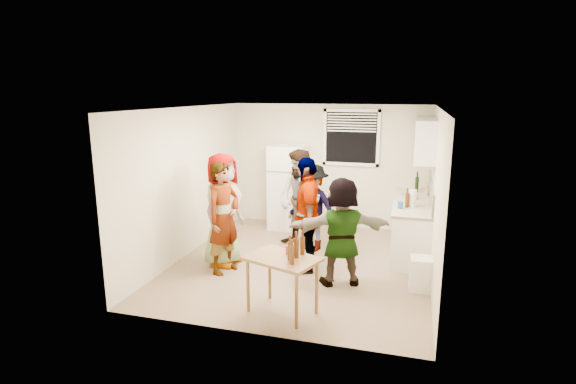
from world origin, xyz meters
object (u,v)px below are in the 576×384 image
(red_cup, at_px, (289,254))
(refrigerator, at_px, (288,187))
(guest_grey, at_px, (225,263))
(guest_black, at_px, (306,269))
(beer_bottle_counter, at_px, (407,207))
(blue_cup, at_px, (400,209))
(guest_orange, at_px, (340,283))
(serving_table, at_px, (282,312))
(guest_stripe, at_px, (225,271))
(kettle, at_px, (410,199))
(wine_bottle, at_px, (416,191))
(trash_bin, at_px, (422,273))
(guest_back_right, at_px, (311,249))
(beer_bottle_table, at_px, (296,258))
(guest_back_left, at_px, (301,248))

(red_cup, bearing_deg, refrigerator, 105.73)
(guest_grey, height_order, guest_black, guest_grey)
(beer_bottle_counter, height_order, blue_cup, beer_bottle_counter)
(red_cup, distance_m, guest_grey, 2.01)
(blue_cup, xyz_separation_m, guest_orange, (-0.77, -1.13, -0.90))
(blue_cup, distance_m, serving_table, 2.73)
(blue_cup, relative_size, guest_stripe, 0.07)
(kettle, height_order, serving_table, kettle)
(wine_bottle, bearing_deg, kettle, -98.51)
(serving_table, relative_size, guest_orange, 0.55)
(blue_cup, bearing_deg, serving_table, -121.21)
(kettle, height_order, red_cup, kettle)
(trash_bin, distance_m, guest_grey, 3.10)
(refrigerator, distance_m, guest_grey, 2.41)
(guest_stripe, bearing_deg, kettle, -37.15)
(serving_table, distance_m, guest_back_right, 2.38)
(beer_bottle_table, bearing_deg, wine_bottle, 68.18)
(refrigerator, xyz_separation_m, guest_back_right, (0.76, -1.17, -0.85))
(beer_bottle_counter, height_order, guest_black, beer_bottle_counter)
(beer_bottle_table, distance_m, guest_back_right, 2.47)
(refrigerator, height_order, guest_stripe, refrigerator)
(guest_black, bearing_deg, red_cup, -14.34)
(wine_bottle, distance_m, guest_orange, 2.85)
(kettle, height_order, guest_grey, kettle)
(guest_grey, distance_m, guest_back_right, 1.60)
(beer_bottle_counter, relative_size, guest_black, 0.13)
(beer_bottle_counter, xyz_separation_m, guest_black, (-1.47, -0.86, -0.90))
(trash_bin, relative_size, guest_black, 0.26)
(wine_bottle, bearing_deg, serving_table, -113.88)
(beer_bottle_table, xyz_separation_m, guest_grey, (-1.55, 1.30, -0.74))
(trash_bin, bearing_deg, guest_orange, -175.02)
(refrigerator, bearing_deg, serving_table, -75.57)
(wine_bottle, relative_size, blue_cup, 2.46)
(blue_cup, bearing_deg, red_cup, -122.00)
(guest_orange, bearing_deg, wine_bottle, -132.62)
(beer_bottle_table, bearing_deg, red_cup, 141.53)
(serving_table, bearing_deg, beer_bottle_table, 14.47)
(beer_bottle_table, bearing_deg, guest_stripe, 144.53)
(guest_orange, bearing_deg, serving_table, 41.74)
(kettle, bearing_deg, guest_back_right, -171.79)
(blue_cup, xyz_separation_m, guest_grey, (-2.72, -0.86, -0.90))
(beer_bottle_counter, distance_m, guest_grey, 3.11)
(guest_stripe, height_order, guest_orange, guest_orange)
(guest_back_right, bearing_deg, guest_back_left, -162.22)
(serving_table, height_order, guest_back_left, serving_table)
(blue_cup, relative_size, beer_bottle_table, 0.46)
(wine_bottle, distance_m, trash_bin, 2.50)
(serving_table, relative_size, beer_bottle_table, 3.55)
(guest_stripe, bearing_deg, beer_bottle_table, -107.08)
(guest_stripe, bearing_deg, guest_back_left, -14.25)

